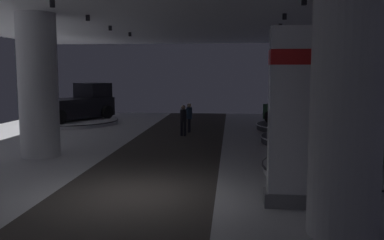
# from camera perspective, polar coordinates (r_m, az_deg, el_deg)

# --- Properties ---
(ground) EXTENTS (24.00, 44.00, 0.06)m
(ground) POSITION_cam_1_polar(r_m,az_deg,el_deg) (11.36, -8.09, -10.28)
(ground) COLOR #B2B2B7
(column_right) EXTENTS (1.40, 1.40, 5.50)m
(column_right) POSITION_cam_1_polar(r_m,az_deg,el_deg) (8.62, 20.65, 2.77)
(column_right) COLOR #ADADB2
(column_right) RESTS_ON ground
(column_left) EXTENTS (1.49, 1.49, 5.50)m
(column_left) POSITION_cam_1_polar(r_m,az_deg,el_deg) (17.00, -20.49, 4.47)
(column_left) COLOR silver
(column_left) RESTS_ON ground
(brand_sign_pylon) EXTENTS (1.27, 0.65, 4.34)m
(brand_sign_pylon) POSITION_cam_1_polar(r_m,az_deg,el_deg) (10.21, 13.64, 0.66)
(brand_sign_pylon) COLOR slate
(brand_sign_pylon) RESTS_ON ground
(display_platform_far_right) EXTENTS (4.98, 4.98, 0.31)m
(display_platform_far_right) POSITION_cam_1_polar(r_m,az_deg,el_deg) (19.89, 16.59, -2.59)
(display_platform_far_right) COLOR #333338
(display_platform_far_right) RESTS_ON ground
(display_car_far_right) EXTENTS (3.88, 4.47, 1.71)m
(display_car_far_right) POSITION_cam_1_polar(r_m,az_deg,el_deg) (19.74, 16.64, -0.02)
(display_car_far_right) COLOR maroon
(display_car_far_right) RESTS_ON display_platform_far_right
(display_platform_deep_left) EXTENTS (5.68, 5.68, 0.26)m
(display_platform_deep_left) POSITION_cam_1_polar(r_m,az_deg,el_deg) (27.21, -16.15, -0.22)
(display_platform_deep_left) COLOR silver
(display_platform_deep_left) RESTS_ON ground
(pickup_truck_deep_left) EXTENTS (4.55, 5.64, 2.30)m
(pickup_truck_deep_left) POSITION_cam_1_polar(r_m,az_deg,el_deg) (27.31, -15.69, 2.03)
(pickup_truck_deep_left) COLOR black
(pickup_truck_deep_left) RESTS_ON display_platform_deep_left
(display_platform_mid_right) EXTENTS (5.48, 5.48, 0.27)m
(display_platform_mid_right) POSITION_cam_1_polar(r_m,az_deg,el_deg) (14.26, 20.71, -6.43)
(display_platform_mid_right) COLOR #B7B7BC
(display_platform_mid_right) RESTS_ON ground
(display_car_mid_right) EXTENTS (4.31, 4.17, 1.71)m
(display_car_mid_right) POSITION_cam_1_polar(r_m,az_deg,el_deg) (14.07, 20.79, -2.94)
(display_car_mid_right) COLOR #2D5638
(display_car_mid_right) RESTS_ON display_platform_mid_right
(display_platform_deep_right) EXTENTS (4.96, 4.96, 0.32)m
(display_platform_deep_right) POSITION_cam_1_polar(r_m,az_deg,el_deg) (24.29, 14.67, -0.89)
(display_platform_deep_right) COLOR #333338
(display_platform_deep_right) RESTS_ON ground
(display_car_deep_right) EXTENTS (4.03, 4.40, 1.71)m
(display_car_deep_right) POSITION_cam_1_polar(r_m,az_deg,el_deg) (24.21, 14.68, 1.25)
(display_car_deep_right) COLOR #2D5638
(display_car_deep_right) RESTS_ON display_platform_deep_right
(visitor_walking_near) EXTENTS (0.32, 0.32, 1.59)m
(visitor_walking_near) POSITION_cam_1_polar(r_m,az_deg,el_deg) (22.38, -0.39, 0.58)
(visitor_walking_near) COLOR black
(visitor_walking_near) RESTS_ON ground
(visitor_walking_far) EXTENTS (0.32, 0.32, 1.59)m
(visitor_walking_far) POSITION_cam_1_polar(r_m,az_deg,el_deg) (21.12, -1.21, 0.21)
(visitor_walking_far) COLOR black
(visitor_walking_far) RESTS_ON ground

